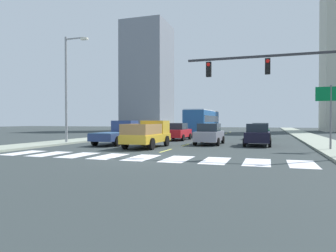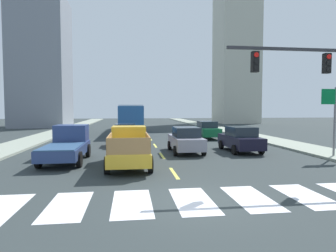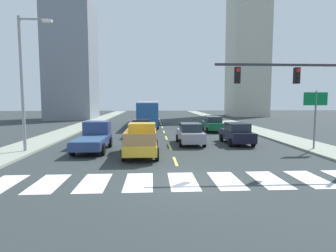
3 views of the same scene
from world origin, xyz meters
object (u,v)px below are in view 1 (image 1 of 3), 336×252
pickup_stakebed (149,134)px  streetlight_left (68,85)px  sedan_near_left (209,134)px  sedan_mid (258,135)px  sedan_far (178,132)px  pickup_dark (118,133)px  traffic_signal_gantry (289,78)px  direction_sign_green (330,103)px  city_bus (203,121)px  sedan_near_right (261,131)px

pickup_stakebed → streetlight_left: streetlight_left is taller
sedan_near_left → streetlight_left: 12.56m
pickup_stakebed → sedan_mid: bearing=25.5°
sedan_far → sedan_near_left: (4.07, -4.67, 0.00)m
pickup_dark → sedan_far: size_ratio=1.18×
pickup_stakebed → streetlight_left: size_ratio=0.58×
pickup_dark → traffic_signal_gantry: 14.36m
traffic_signal_gantry → direction_sign_green: bearing=58.1°
pickup_dark → city_bus: 17.06m
sedan_near_left → city_bus: bearing=105.2°
city_bus → sedan_near_left: bearing=-75.6°
sedan_near_right → traffic_signal_gantry: 16.86m
sedan_mid → pickup_dark: bearing=-171.5°
city_bus → sedan_near_left: 15.05m
pickup_dark → city_bus: (3.63, 16.64, 1.03)m
sedan_mid → direction_sign_green: size_ratio=1.05×
city_bus → streetlight_left: (-7.89, -17.56, 3.02)m
pickup_stakebed → pickup_dark: (-3.45, 1.81, -0.02)m
pickup_stakebed → pickup_dark: bearing=151.0°
streetlight_left → sedan_near_left: bearing=14.5°
sedan_near_right → streetlight_left: size_ratio=0.49×
pickup_dark → sedan_near_right: bearing=43.0°
direction_sign_green → pickup_dark: bearing=175.5°
city_bus → traffic_signal_gantry: traffic_signal_gantry is taller
sedan_near_left → traffic_signal_gantry: bearing=-52.5°
pickup_stakebed → sedan_near_right: size_ratio=1.18×
city_bus → sedan_near_right: size_ratio=2.45×
sedan_near_left → pickup_stakebed: bearing=-132.8°
streetlight_left → sedan_mid: bearing=10.8°
pickup_dark → sedan_near_left: bearing=14.5°
direction_sign_green → pickup_stakebed: bearing=-177.2°
sedan_near_left → traffic_signal_gantry: size_ratio=0.55×
sedan_near_right → streetlight_left: (-15.29, -11.76, 4.11)m
pickup_dark → sedan_far: pickup_dark is taller
pickup_stakebed → sedan_mid: (7.56, 3.82, -0.08)m
pickup_stakebed → city_bus: bearing=88.1°
sedan_near_right → traffic_signal_gantry: bearing=-81.4°
pickup_stakebed → traffic_signal_gantry: 10.60m
streetlight_left → city_bus: bearing=65.8°
city_bus → streetlight_left: streetlight_left is taller
pickup_stakebed → sedan_near_right: bearing=57.8°
pickup_stakebed → traffic_signal_gantry: (9.36, -3.79, 3.23)m
direction_sign_green → streetlight_left: size_ratio=0.47×
sedan_near_left → direction_sign_green: (8.31, -3.29, 2.17)m
sedan_near_left → direction_sign_green: bearing=-20.2°
sedan_far → sedan_mid: (7.87, -4.72, 0.00)m
pickup_stakebed → streetlight_left: 8.75m
sedan_near_right → sedan_mid: bearing=-87.7°
sedan_mid → sedan_near_left: size_ratio=1.00×
traffic_signal_gantry → direction_sign_green: (2.72, 4.37, -1.13)m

